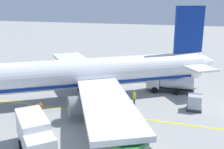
% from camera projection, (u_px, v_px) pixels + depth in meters
% --- Properties ---
extents(airliner_foreground, '(30.97, 36.34, 11.90)m').
position_uv_depth(airliner_foreground, '(77.00, 74.00, 34.40)').
color(airliner_foreground, white).
rests_on(airliner_foreground, ground).
extents(service_truck_fuel, '(6.09, 6.03, 2.98)m').
position_uv_depth(service_truck_fuel, '(34.00, 134.00, 22.62)').
color(service_truck_fuel, white).
rests_on(service_truck_fuel, ground).
extents(service_truck_baggage, '(2.66, 6.60, 2.40)m').
position_uv_depth(service_truck_baggage, '(169.00, 82.00, 37.84)').
color(service_truck_baggage, white).
rests_on(service_truck_baggage, ground).
extents(cargo_container_near, '(1.75, 1.75, 1.97)m').
position_uv_depth(cargo_container_near, '(194.00, 102.00, 31.59)').
color(cargo_container_near, '#333338').
rests_on(cargo_container_near, ground).
extents(cargo_container_far, '(2.46, 2.46, 2.01)m').
position_uv_depth(cargo_container_far, '(110.00, 128.00, 25.20)').
color(cargo_container_far, '#333338').
rests_on(cargo_container_far, ground).
extents(crew_marshaller, '(0.55, 0.43, 1.77)m').
position_uv_depth(crew_marshaller, '(134.00, 97.00, 33.07)').
color(crew_marshaller, '#191E33').
rests_on(crew_marshaller, ground).
extents(crew_loader_left, '(0.35, 0.61, 1.72)m').
position_uv_depth(crew_loader_left, '(41.00, 108.00, 29.64)').
color(crew_loader_left, '#191E33').
rests_on(crew_loader_left, ground).
extents(apron_guide_line, '(0.30, 60.00, 0.01)m').
position_uv_depth(apron_guide_line, '(101.00, 114.00, 30.74)').
color(apron_guide_line, yellow).
rests_on(apron_guide_line, ground).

